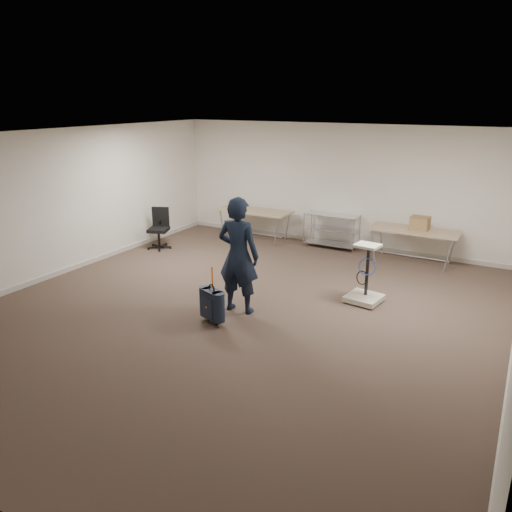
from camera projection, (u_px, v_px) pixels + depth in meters
The scene contains 10 objects.
ground at pixel (238, 312), 8.14m from camera, with size 9.00×9.00×0.00m, color #46352A.
room_shell at pixel (276, 283), 9.28m from camera, with size 8.00×9.00×9.00m.
folding_table_left at pixel (255, 212), 12.10m from camera, with size 1.80×0.75×0.73m.
folding_table_right at pixel (414, 232), 10.34m from camera, with size 1.80×0.75×0.73m.
wire_shelf at pixel (332, 229), 11.50m from camera, with size 1.22×0.47×0.80m.
person at pixel (238, 255), 7.91m from camera, with size 0.69×0.45×1.90m, color black.
suitcase at pixel (212, 304), 7.65m from camera, with size 0.38×0.30×0.92m.
office_chair at pixel (159, 236), 11.53m from camera, with size 0.56×0.57×0.93m.
equipment_cart at pixel (365, 287), 8.47m from camera, with size 0.63×0.63×1.03m.
cardboard_box at pixel (420, 223), 10.29m from camera, with size 0.37×0.28×0.28m, color #A4814C.
Camera 1 is at (3.90, -6.39, 3.34)m, focal length 35.00 mm.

